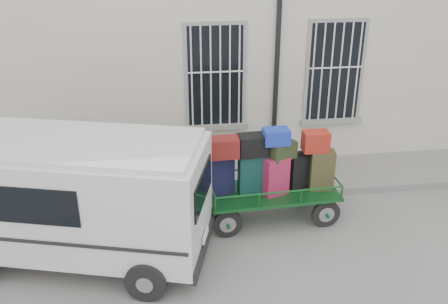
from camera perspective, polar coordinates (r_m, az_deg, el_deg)
name	(u,v)px	position (r m, az deg, el deg)	size (l,w,h in m)	color
ground	(257,239)	(9.31, 3.83, -9.86)	(80.00, 80.00, 0.00)	slate
building	(219,21)	(13.31, -0.60, 14.73)	(24.00, 5.15, 6.00)	beige
sidewalk	(238,180)	(11.13, 1.62, -3.23)	(24.00, 1.70, 0.15)	slate
luggage_cart	(270,173)	(9.36, 5.31, -2.36)	(2.92, 1.24, 1.92)	black
van	(75,193)	(8.54, -16.66, -4.52)	(4.64, 2.91, 2.18)	silver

